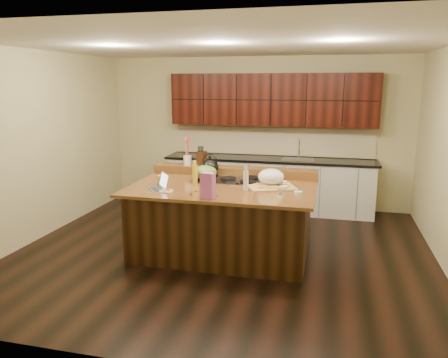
# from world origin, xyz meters

# --- Properties ---
(room) EXTENTS (5.52, 5.02, 2.72)m
(room) POSITION_xyz_m (0.00, 0.00, 1.35)
(room) COLOR black
(room) RESTS_ON ground
(island) EXTENTS (2.40, 1.60, 0.92)m
(island) POSITION_xyz_m (0.00, 0.00, 0.46)
(island) COLOR black
(island) RESTS_ON ground
(back_ledge) EXTENTS (2.40, 0.30, 0.12)m
(back_ledge) POSITION_xyz_m (0.00, 0.70, 0.98)
(back_ledge) COLOR black
(back_ledge) RESTS_ON island
(cooktop) EXTENTS (0.92, 0.52, 0.05)m
(cooktop) POSITION_xyz_m (0.00, 0.30, 0.94)
(cooktop) COLOR gray
(cooktop) RESTS_ON island
(back_counter) EXTENTS (3.70, 0.66, 2.40)m
(back_counter) POSITION_xyz_m (0.30, 2.23, 0.98)
(back_counter) COLOR silver
(back_counter) RESTS_ON ground
(kettle) EXTENTS (0.31, 0.31, 0.22)m
(kettle) POSITION_xyz_m (-0.30, 0.43, 1.08)
(kettle) COLOR black
(kettle) RESTS_ON cooktop
(green_bowl) EXTENTS (0.43, 0.43, 0.18)m
(green_bowl) POSITION_xyz_m (-0.30, 0.17, 1.06)
(green_bowl) COLOR olive
(green_bowl) RESTS_ON cooktop
(laptop) EXTENTS (0.36, 0.37, 0.20)m
(laptop) POSITION_xyz_m (-0.73, -0.37, 0.97)
(laptop) COLOR #B7B7BC
(laptop) RESTS_ON island
(oil_bottle) EXTENTS (0.08, 0.08, 0.27)m
(oil_bottle) POSITION_xyz_m (-0.39, 0.01, 1.06)
(oil_bottle) COLOR gold
(oil_bottle) RESTS_ON island
(vinegar_bottle) EXTENTS (0.07, 0.07, 0.25)m
(vinegar_bottle) POSITION_xyz_m (0.34, -0.18, 1.04)
(vinegar_bottle) COLOR silver
(vinegar_bottle) RESTS_ON island
(wooden_tray) EXTENTS (0.70, 0.61, 0.24)m
(wooden_tray) POSITION_xyz_m (0.62, 0.08, 1.02)
(wooden_tray) COLOR tan
(wooden_tray) RESTS_ON island
(ramekin_a) EXTENTS (0.12, 0.12, 0.04)m
(ramekin_a) POSITION_xyz_m (0.80, -0.02, 0.94)
(ramekin_a) COLOR white
(ramekin_a) RESTS_ON island
(ramekin_b) EXTENTS (0.11, 0.11, 0.04)m
(ramekin_b) POSITION_xyz_m (1.00, -0.24, 0.94)
(ramekin_b) COLOR white
(ramekin_b) RESTS_ON island
(ramekin_c) EXTENTS (0.10, 0.10, 0.04)m
(ramekin_c) POSITION_xyz_m (0.76, 0.27, 0.94)
(ramekin_c) COLOR white
(ramekin_c) RESTS_ON island
(strainer_bowl) EXTENTS (0.24, 0.24, 0.09)m
(strainer_bowl) POSITION_xyz_m (0.60, 0.43, 0.97)
(strainer_bowl) COLOR #996B3F
(strainer_bowl) RESTS_ON island
(kitchen_timer) EXTENTS (0.11, 0.11, 0.07)m
(kitchen_timer) POSITION_xyz_m (0.78, -0.30, 0.96)
(kitchen_timer) COLOR silver
(kitchen_timer) RESTS_ON island
(pink_bag) EXTENTS (0.18, 0.13, 0.30)m
(pink_bag) POSITION_xyz_m (-0.01, -0.67, 1.07)
(pink_bag) COLOR #BC58A1
(pink_bag) RESTS_ON island
(candy_plate) EXTENTS (0.20, 0.20, 0.01)m
(candy_plate) POSITION_xyz_m (-0.61, -0.47, 0.93)
(candy_plate) COLOR white
(candy_plate) RESTS_ON island
(package_box) EXTENTS (0.10, 0.08, 0.13)m
(package_box) POSITION_xyz_m (-0.80, -0.18, 0.99)
(package_box) COLOR gold
(package_box) RESTS_ON island
(utensil_crock) EXTENTS (0.16, 0.16, 0.14)m
(utensil_crock) POSITION_xyz_m (-0.72, 0.70, 1.11)
(utensil_crock) COLOR white
(utensil_crock) RESTS_ON back_ledge
(knife_block) EXTENTS (0.12, 0.18, 0.21)m
(knife_block) POSITION_xyz_m (-0.50, 0.70, 1.15)
(knife_block) COLOR black
(knife_block) RESTS_ON back_ledge
(gumdrop_0) EXTENTS (0.02, 0.02, 0.02)m
(gumdrop_0) POSITION_xyz_m (0.03, -0.49, 0.93)
(gumdrop_0) COLOR red
(gumdrop_0) RESTS_ON island
(gumdrop_1) EXTENTS (0.02, 0.02, 0.02)m
(gumdrop_1) POSITION_xyz_m (-0.14, -0.40, 0.93)
(gumdrop_1) COLOR #198C26
(gumdrop_1) RESTS_ON island
(gumdrop_2) EXTENTS (0.02, 0.02, 0.02)m
(gumdrop_2) POSITION_xyz_m (-0.14, -0.55, 0.93)
(gumdrop_2) COLOR red
(gumdrop_2) RESTS_ON island
(gumdrop_3) EXTENTS (0.02, 0.02, 0.02)m
(gumdrop_3) POSITION_xyz_m (-0.17, -0.40, 0.93)
(gumdrop_3) COLOR #198C26
(gumdrop_3) RESTS_ON island
(gumdrop_4) EXTENTS (0.02, 0.02, 0.02)m
(gumdrop_4) POSITION_xyz_m (-0.24, -0.41, 0.93)
(gumdrop_4) COLOR red
(gumdrop_4) RESTS_ON island
(gumdrop_5) EXTENTS (0.02, 0.02, 0.02)m
(gumdrop_5) POSITION_xyz_m (0.07, -0.56, 0.93)
(gumdrop_5) COLOR #198C26
(gumdrop_5) RESTS_ON island
(gumdrop_6) EXTENTS (0.02, 0.02, 0.02)m
(gumdrop_6) POSITION_xyz_m (-0.03, -0.47, 0.93)
(gumdrop_6) COLOR red
(gumdrop_6) RESTS_ON island
(gumdrop_7) EXTENTS (0.02, 0.02, 0.02)m
(gumdrop_7) POSITION_xyz_m (-0.27, -0.56, 0.93)
(gumdrop_7) COLOR #198C26
(gumdrop_7) RESTS_ON island
(gumdrop_8) EXTENTS (0.02, 0.02, 0.02)m
(gumdrop_8) POSITION_xyz_m (-0.25, -0.54, 0.93)
(gumdrop_8) COLOR red
(gumdrop_8) RESTS_ON island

